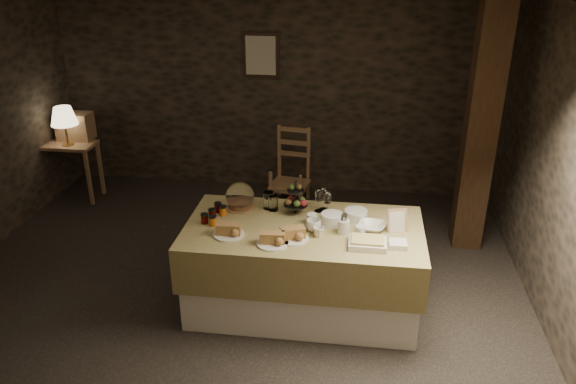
# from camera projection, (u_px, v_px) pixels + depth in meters

# --- Properties ---
(ground_plane) EXTENTS (5.50, 5.00, 0.01)m
(ground_plane) POSITION_uv_depth(u_px,v_px,m) (234.00, 289.00, 5.35)
(ground_plane) COLOR black
(ground_plane) RESTS_ON ground
(room_shell) EXTENTS (5.52, 5.02, 2.60)m
(room_shell) POSITION_uv_depth(u_px,v_px,m) (227.00, 133.00, 4.71)
(room_shell) COLOR black
(room_shell) RESTS_ON ground
(buffet_table) EXTENTS (2.03, 1.08, 0.80)m
(buffet_table) POSITION_uv_depth(u_px,v_px,m) (303.00, 261.00, 4.93)
(buffet_table) COLOR white
(buffet_table) RESTS_ON ground_plane
(console_table) EXTENTS (0.69, 0.39, 0.74)m
(console_table) POSITION_uv_depth(u_px,v_px,m) (68.00, 153.00, 7.01)
(console_table) COLOR olive
(console_table) RESTS_ON ground_plane
(table_lamp) EXTENTS (0.32, 0.32, 0.48)m
(table_lamp) POSITION_uv_depth(u_px,v_px,m) (64.00, 116.00, 6.76)
(table_lamp) COLOR #AA8544
(table_lamp) RESTS_ON console_table
(wine_rack) EXTENTS (0.42, 0.26, 0.34)m
(wine_rack) POSITION_uv_depth(u_px,v_px,m) (75.00, 126.00, 7.05)
(wine_rack) COLOR olive
(wine_rack) RESTS_ON console_table
(chair) EXTENTS (0.51, 0.49, 0.74)m
(chair) POSITION_uv_depth(u_px,v_px,m) (290.00, 170.00, 7.00)
(chair) COLOR olive
(chair) RESTS_ON ground_plane
(timber_column) EXTENTS (0.30, 0.30, 2.60)m
(timber_column) POSITION_uv_depth(u_px,v_px,m) (480.00, 129.00, 5.65)
(timber_column) COLOR black
(timber_column) RESTS_ON ground_plane
(framed_picture) EXTENTS (0.45, 0.04, 0.55)m
(framed_picture) POSITION_uv_depth(u_px,v_px,m) (261.00, 55.00, 6.88)
(framed_picture) COLOR black
(framed_picture) RESTS_ON room_shell
(plate_stack_a) EXTENTS (0.19, 0.19, 0.10)m
(plate_stack_a) POSITION_uv_depth(u_px,v_px,m) (332.00, 219.00, 4.82)
(plate_stack_a) COLOR silver
(plate_stack_a) RESTS_ON buffet_table
(plate_stack_b) EXTENTS (0.20, 0.20, 0.08)m
(plate_stack_b) POSITION_uv_depth(u_px,v_px,m) (356.00, 215.00, 4.91)
(plate_stack_b) COLOR silver
(plate_stack_b) RESTS_ON buffet_table
(cutlery_holder) EXTENTS (0.10, 0.10, 0.12)m
(cutlery_holder) POSITION_uv_depth(u_px,v_px,m) (344.00, 227.00, 4.66)
(cutlery_holder) COLOR silver
(cutlery_holder) RESTS_ON buffet_table
(cup_a) EXTENTS (0.16, 0.16, 0.10)m
(cup_a) POSITION_uv_depth(u_px,v_px,m) (313.00, 225.00, 4.71)
(cup_a) COLOR silver
(cup_a) RESTS_ON buffet_table
(cup_b) EXTENTS (0.12, 0.12, 0.09)m
(cup_b) POSITION_uv_depth(u_px,v_px,m) (318.00, 232.00, 4.62)
(cup_b) COLOR silver
(cup_b) RESTS_ON buffet_table
(mug_c) EXTENTS (0.09, 0.09, 0.09)m
(mug_c) POSITION_uv_depth(u_px,v_px,m) (312.00, 219.00, 4.82)
(mug_c) COLOR silver
(mug_c) RESTS_ON buffet_table
(mug_d) EXTENTS (0.08, 0.08, 0.09)m
(mug_d) POSITION_uv_depth(u_px,v_px,m) (360.00, 231.00, 4.63)
(mug_d) COLOR silver
(mug_d) RESTS_ON buffet_table
(bowl) EXTENTS (0.25, 0.25, 0.06)m
(bowl) POSITION_uv_depth(u_px,v_px,m) (371.00, 227.00, 4.73)
(bowl) COLOR silver
(bowl) RESTS_ON buffet_table
(cake_dome) EXTENTS (0.26, 0.26, 0.26)m
(cake_dome) POSITION_uv_depth(u_px,v_px,m) (240.00, 198.00, 5.08)
(cake_dome) COLOR olive
(cake_dome) RESTS_ON buffet_table
(fruit_stand) EXTENTS (0.22, 0.22, 0.31)m
(fruit_stand) POSITION_uv_depth(u_px,v_px,m) (296.00, 201.00, 4.98)
(fruit_stand) COLOR black
(fruit_stand) RESTS_ON buffet_table
(bread_platter_left) EXTENTS (0.26, 0.26, 0.11)m
(bread_platter_left) POSITION_uv_depth(u_px,v_px,m) (229.00, 231.00, 4.64)
(bread_platter_left) COLOR silver
(bread_platter_left) RESTS_ON buffet_table
(bread_platter_center) EXTENTS (0.26, 0.26, 0.11)m
(bread_platter_center) POSITION_uv_depth(u_px,v_px,m) (272.00, 240.00, 4.51)
(bread_platter_center) COLOR silver
(bread_platter_center) RESTS_ON buffet_table
(bread_platter_right) EXTENTS (0.26, 0.26, 0.11)m
(bread_platter_right) POSITION_uv_depth(u_px,v_px,m) (293.00, 235.00, 4.58)
(bread_platter_right) COLOR silver
(bread_platter_right) RESTS_ON buffet_table
(jam_jars) EXTENTS (0.18, 0.32, 0.07)m
(jam_jars) POSITION_uv_depth(u_px,v_px,m) (214.00, 215.00, 4.92)
(jam_jars) COLOR #4C0301
(jam_jars) RESTS_ON buffet_table
(tart_dish) EXTENTS (0.30, 0.22, 0.07)m
(tart_dish) POSITION_uv_depth(u_px,v_px,m) (368.00, 243.00, 4.48)
(tart_dish) COLOR silver
(tart_dish) RESTS_ON buffet_table
(square_dish) EXTENTS (0.14, 0.14, 0.04)m
(square_dish) POSITION_uv_depth(u_px,v_px,m) (398.00, 244.00, 4.47)
(square_dish) COLOR silver
(square_dish) RESTS_ON buffet_table
(menu_frame) EXTENTS (0.18, 0.11, 0.22)m
(menu_frame) POSITION_uv_depth(u_px,v_px,m) (397.00, 222.00, 4.69)
(menu_frame) COLOR olive
(menu_frame) RESTS_ON buffet_table
(storage_jar_a) EXTENTS (0.10, 0.10, 0.16)m
(storage_jar_a) POSITION_uv_depth(u_px,v_px,m) (269.00, 200.00, 5.09)
(storage_jar_a) COLOR white
(storage_jar_a) RESTS_ON buffet_table
(storage_jar_b) EXTENTS (0.09, 0.09, 0.14)m
(storage_jar_b) POSITION_uv_depth(u_px,v_px,m) (273.00, 203.00, 5.06)
(storage_jar_b) COLOR white
(storage_jar_b) RESTS_ON buffet_table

